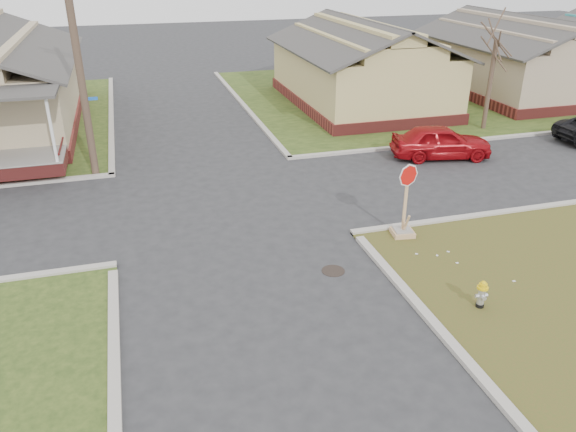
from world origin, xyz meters
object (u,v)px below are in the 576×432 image
object	(u,v)px
stop_sign	(404,220)
red_sedan	(441,142)
fire_hydrant	(482,293)
utility_pole	(77,53)

from	to	relation	value
stop_sign	red_sedan	distance (m)	7.82
fire_hydrant	stop_sign	size ratio (longest dim) A/B	0.32
red_sedan	fire_hydrant	bearing A→B (deg)	167.22
utility_pole	red_sedan	xyz separation A→B (m)	(13.97, -1.87, -3.96)
fire_hydrant	stop_sign	distance (m)	4.02
utility_pole	fire_hydrant	bearing A→B (deg)	-52.57
utility_pole	red_sedan	size ratio (longest dim) A/B	2.19
stop_sign	red_sedan	bearing A→B (deg)	59.99
red_sedan	stop_sign	bearing A→B (deg)	154.20
utility_pole	stop_sign	bearing A→B (deg)	-41.28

